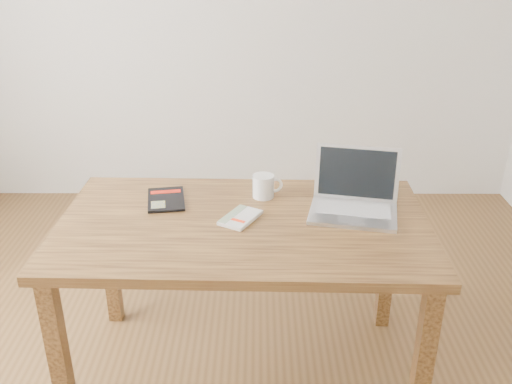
{
  "coord_description": "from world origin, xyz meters",
  "views": [
    {
      "loc": [
        0.2,
        -1.85,
        1.8
      ],
      "look_at": [
        0.19,
        0.2,
        0.85
      ],
      "focal_mm": 40.0,
      "sensor_mm": 36.0,
      "label": 1
    }
  ],
  "objects_px": {
    "black_guidebook": "(166,199)",
    "coffee_mug": "(264,186)",
    "laptop": "(354,199)",
    "white_guidebook": "(240,218)",
    "desk": "(243,241)"
  },
  "relations": [
    {
      "from": "black_guidebook",
      "to": "laptop",
      "type": "xyz_separation_m",
      "value": [
        0.78,
        -0.09,
        0.05
      ]
    },
    {
      "from": "desk",
      "to": "coffee_mug",
      "type": "xyz_separation_m",
      "value": [
        0.08,
        0.23,
        0.14
      ]
    },
    {
      "from": "black_guidebook",
      "to": "coffee_mug",
      "type": "relative_size",
      "value": 1.9
    },
    {
      "from": "desk",
      "to": "black_guidebook",
      "type": "height_order",
      "value": "black_guidebook"
    },
    {
      "from": "white_guidebook",
      "to": "desk",
      "type": "bearing_deg",
      "value": -28.87
    },
    {
      "from": "black_guidebook",
      "to": "desk",
      "type": "bearing_deg",
      "value": -39.0
    },
    {
      "from": "desk",
      "to": "black_guidebook",
      "type": "xyz_separation_m",
      "value": [
        -0.33,
        0.19,
        0.1
      ]
    },
    {
      "from": "white_guidebook",
      "to": "laptop",
      "type": "relative_size",
      "value": 0.53
    },
    {
      "from": "white_guidebook",
      "to": "coffee_mug",
      "type": "distance_m",
      "value": 0.23
    },
    {
      "from": "laptop",
      "to": "white_guidebook",
      "type": "bearing_deg",
      "value": -158.02
    },
    {
      "from": "desk",
      "to": "white_guidebook",
      "type": "relative_size",
      "value": 7.09
    },
    {
      "from": "coffee_mug",
      "to": "black_guidebook",
      "type": "bearing_deg",
      "value": 172.86
    },
    {
      "from": "black_guidebook",
      "to": "laptop",
      "type": "distance_m",
      "value": 0.79
    },
    {
      "from": "white_guidebook",
      "to": "coffee_mug",
      "type": "bearing_deg",
      "value": 94.78
    },
    {
      "from": "desk",
      "to": "white_guidebook",
      "type": "xyz_separation_m",
      "value": [
        -0.01,
        0.02,
        0.1
      ]
    }
  ]
}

